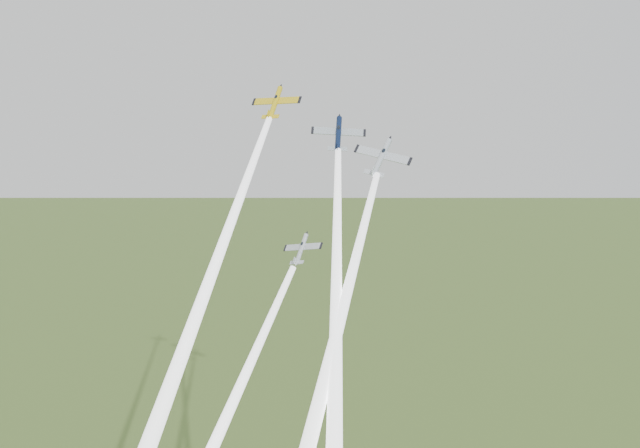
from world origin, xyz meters
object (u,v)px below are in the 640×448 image
Objects in this scene: plane_yellow at (275,103)px; plane_silver_low at (301,249)px; plane_silver_right at (381,157)px; plane_navy at (338,134)px.

plane_yellow is 23.22m from plane_silver_low.
plane_silver_right is at bearing 49.36° from plane_silver_low.
plane_silver_right reaches higher than plane_silver_low.
plane_navy is 8.36m from plane_silver_right.
plane_yellow is 10.75m from plane_navy.
plane_silver_right is (6.79, -3.56, -3.34)m from plane_navy.
plane_navy reaches higher than plane_silver_low.
plane_navy is at bearing 18.44° from plane_yellow.
plane_silver_right is at bearing -32.97° from plane_navy.
plane_silver_right is 1.33× the size of plane_silver_low.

